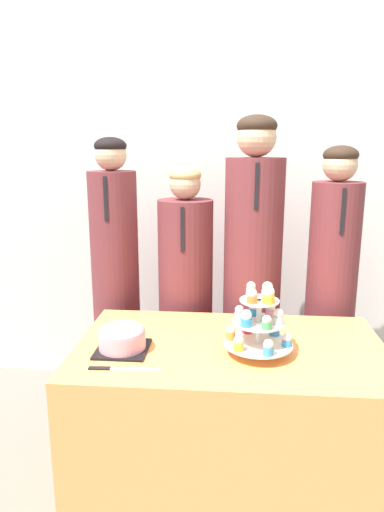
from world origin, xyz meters
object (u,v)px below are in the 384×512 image
object	(u,v)px
student_0	(116,291)
student_3	(330,300)
student_1	(186,308)
student_2	(252,286)
cake_knife	(112,369)
cupcake_stand	(259,321)
round_cake	(122,337)

from	to	relation	value
student_0	student_3	xyz separation A→B (m)	(1.15, -0.00, -0.02)
student_1	student_2	size ratio (longest dim) A/B	0.85
cake_knife	student_1	distance (m)	0.86
student_0	student_1	size ratio (longest dim) A/B	1.10
cake_knife	cupcake_stand	xyz separation A→B (m)	(0.54, 0.18, 0.14)
cupcake_stand	student_1	size ratio (longest dim) A/B	0.20
round_cake	student_0	world-z (taller)	student_0
round_cake	student_0	distance (m)	0.70
round_cake	cupcake_stand	distance (m)	0.55
cupcake_stand	student_3	world-z (taller)	student_3
student_0	round_cake	bearing A→B (deg)	-73.81
cupcake_stand	student_1	world-z (taller)	student_1
student_0	student_1	distance (m)	0.39
round_cake	student_1	world-z (taller)	student_1
cake_knife	student_1	size ratio (longest dim) A/B	0.19
round_cake	cake_knife	bearing A→B (deg)	-89.97
round_cake	cake_knife	world-z (taller)	round_cake
cake_knife	cupcake_stand	distance (m)	0.59
cupcake_stand	student_3	distance (m)	0.78
student_2	student_3	xyz separation A→B (m)	(0.41, -0.00, -0.07)
student_0	cake_knife	bearing A→B (deg)	-76.86
student_1	student_3	size ratio (longest dim) A/B	0.93
round_cake	student_2	distance (m)	0.86
cake_knife	student_3	xyz separation A→B (m)	(0.95, 0.83, 0.01)
cake_knife	student_1	bearing A→B (deg)	74.07
student_0	student_3	world-z (taller)	student_0
round_cake	student_0	xyz separation A→B (m)	(-0.19, 0.67, -0.03)
student_0	student_2	size ratio (longest dim) A/B	0.94
student_0	student_2	world-z (taller)	student_2
student_1	cake_knife	bearing A→B (deg)	-102.68
student_1	student_2	bearing A→B (deg)	0.00
cake_knife	cupcake_stand	bearing A→B (deg)	15.32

